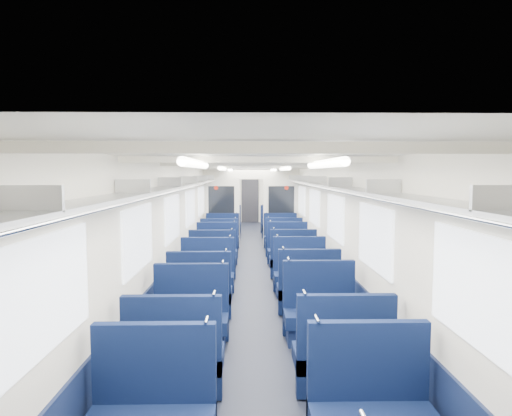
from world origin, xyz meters
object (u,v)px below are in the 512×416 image
(seat_11, at_px, (300,277))
(seat_20, at_px, (226,229))
(seat_13, at_px, (293,262))
(seat_8, at_px, (200,296))
(seat_9, at_px, (308,292))
(seat_4, at_px, (175,362))
(seat_22, at_px, (227,225))
(seat_10, at_px, (207,278))
(seat_21, at_px, (276,228))
(seat_12, at_px, (213,263))
(seat_6, at_px, (190,321))
(seat_17, at_px, (284,244))
(seat_16, at_px, (220,245))
(seat_18, at_px, (222,238))
(seat_15, at_px, (288,252))
(seat_7, at_px, (320,316))
(seat_19, at_px, (281,238))
(bulkhead, at_px, (251,205))
(seat_14, at_px, (217,253))
(seat_5, at_px, (343,360))
(end_door, at_px, (250,200))
(seat_23, at_px, (274,225))

(seat_11, bearing_deg, seat_20, 103.75)
(seat_13, bearing_deg, seat_8, -123.73)
(seat_9, xyz_separation_m, seat_13, (0.00, 2.32, 0.00))
(seat_8, relative_size, seat_13, 1.00)
(seat_4, distance_m, seat_22, 11.30)
(seat_10, xyz_separation_m, seat_21, (1.66, 6.85, 0.00))
(seat_12, relative_size, seat_20, 1.00)
(seat_9, bearing_deg, seat_4, -123.94)
(seat_10, relative_size, seat_13, 1.00)
(seat_8, height_order, seat_21, same)
(seat_6, xyz_separation_m, seat_17, (1.66, 5.90, 0.00))
(seat_8, distance_m, seat_11, 2.05)
(seat_16, distance_m, seat_18, 1.22)
(seat_15, bearing_deg, seat_20, 110.71)
(seat_12, distance_m, seat_16, 2.20)
(seat_7, xyz_separation_m, seat_19, (0.00, 6.79, 0.00))
(seat_13, bearing_deg, seat_12, -177.82)
(bulkhead, height_order, seat_15, bulkhead)
(seat_20, bearing_deg, seat_4, -90.00)
(seat_14, bearing_deg, seat_21, 69.43)
(seat_5, distance_m, seat_15, 5.90)
(seat_10, height_order, seat_15, same)
(seat_12, relative_size, seat_19, 1.00)
(seat_6, xyz_separation_m, seat_20, (0.00, 9.11, 0.00))
(seat_9, relative_size, seat_15, 1.00)
(seat_6, height_order, seat_11, same)
(seat_11, distance_m, seat_16, 3.79)
(seat_15, bearing_deg, seat_8, -114.73)
(seat_9, bearing_deg, seat_15, 90.00)
(seat_7, xyz_separation_m, seat_8, (-1.66, 0.94, 0.00))
(seat_6, bearing_deg, end_door, 86.57)
(seat_16, bearing_deg, seat_4, -90.00)
(seat_12, height_order, seat_18, same)
(seat_21, bearing_deg, seat_6, -100.33)
(seat_15, bearing_deg, seat_4, -105.70)
(seat_17, bearing_deg, bulkhead, 119.50)
(seat_4, distance_m, seat_13, 5.07)
(seat_7, height_order, seat_23, same)
(seat_6, xyz_separation_m, seat_19, (1.66, 6.96, 0.00))
(seat_22, bearing_deg, seat_6, -90.00)
(seat_15, height_order, seat_18, same)
(seat_18, relative_size, seat_19, 1.00)
(seat_10, height_order, seat_12, same)
(seat_14, height_order, seat_21, same)
(seat_9, bearing_deg, bulkhead, 97.76)
(seat_18, bearing_deg, seat_23, 61.87)
(seat_10, bearing_deg, seat_22, 90.00)
(end_door, height_order, seat_15, end_door)
(seat_21, bearing_deg, seat_23, 90.00)
(seat_7, relative_size, seat_15, 1.00)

